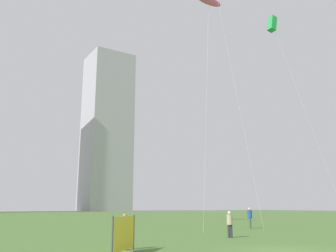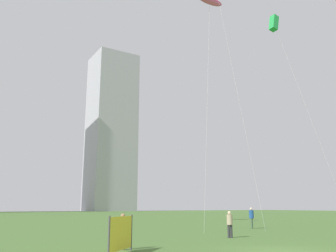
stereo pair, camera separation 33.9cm
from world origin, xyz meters
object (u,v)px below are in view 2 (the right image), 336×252
object	(u,v)px
kite_flying_2	(274,23)
event_banner	(121,233)
person_standing_2	(123,229)
distant_highrise_0	(111,131)
person_standing_1	(251,216)
person_standing_5	(230,222)
kite_flying_3	(210,1)

from	to	relation	value
kite_flying_2	event_banner	size ratio (longest dim) A/B	11.79
person_standing_2	distant_highrise_0	xyz separation A→B (m)	(49.92, 133.88, 34.55)
person_standing_1	event_banner	bearing A→B (deg)	-8.30
person_standing_1	person_standing_2	world-z (taller)	person_standing_1
person_standing_2	person_standing_5	xyz separation A→B (m)	(8.34, 2.48, 0.02)
person_standing_1	kite_flying_3	world-z (taller)	kite_flying_3
person_standing_5	event_banner	distance (m)	9.72
distant_highrise_0	event_banner	size ratio (longest dim) A/B	38.94
person_standing_1	person_standing_5	bearing A→B (deg)	-0.21
person_standing_5	event_banner	world-z (taller)	person_standing_5
kite_flying_2	distant_highrise_0	bearing A→B (deg)	76.55
person_standing_2	person_standing_5	world-z (taller)	person_standing_5
person_standing_5	distant_highrise_0	xyz separation A→B (m)	(41.58, 131.40, 34.53)
person_standing_2	kite_flying_3	distance (m)	24.10
person_standing_2	event_banner	size ratio (longest dim) A/B	0.88
person_standing_1	person_standing_5	size ratio (longest dim) A/B	1.12
kite_flying_3	distant_highrise_0	xyz separation A→B (m)	(38.44, 125.91, 14.92)
kite_flying_3	distant_highrise_0	world-z (taller)	distant_highrise_0
person_standing_5	kite_flying_2	size ratio (longest dim) A/B	0.08
kite_flying_3	distant_highrise_0	distance (m)	132.48
person_standing_2	distant_highrise_0	world-z (taller)	distant_highrise_0
distant_highrise_0	event_banner	xyz separation A→B (m)	(-50.54, -135.18, -34.65)
kite_flying_2	event_banner	world-z (taller)	kite_flying_2
kite_flying_3	kite_flying_2	bearing A→B (deg)	0.22
event_banner	kite_flying_3	bearing A→B (deg)	37.45
person_standing_2	kite_flying_3	xyz separation A→B (m)	(11.49, 7.97, 19.63)
person_standing_5	kite_flying_2	bearing A→B (deg)	-124.60
person_standing_5	event_banner	bearing A→B (deg)	52.54
person_standing_2	kite_flying_3	bearing A→B (deg)	141.27
kite_flying_2	distant_highrise_0	size ratio (longest dim) A/B	0.30
kite_flying_2	kite_flying_3	world-z (taller)	kite_flying_2
person_standing_2	event_banner	xyz separation A→B (m)	(-0.62, -1.30, -0.10)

